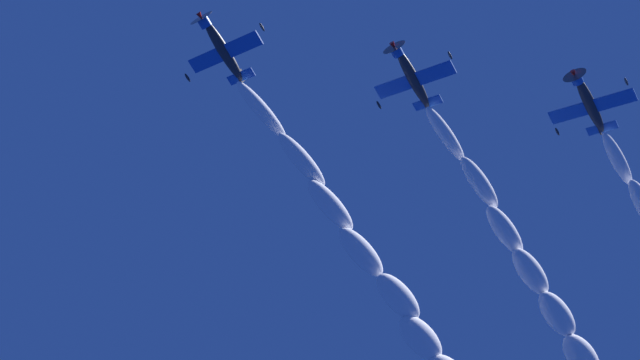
{
  "coord_description": "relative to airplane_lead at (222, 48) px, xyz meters",
  "views": [
    {
      "loc": [
        12.44,
        34.13,
        2.04
      ],
      "look_at": [
        -21.36,
        -2.09,
        76.98
      ],
      "focal_mm": 48.22,
      "sensor_mm": 36.0,
      "label": 1
    }
  ],
  "objects": [
    {
      "name": "smoke_trail_lead",
      "position": [
        -32.22,
        -8.31,
        -4.63
      ],
      "size": [
        46.25,
        13.95,
        9.02
      ],
      "color": "white"
    },
    {
      "name": "airplane_left_wingman",
      "position": [
        -16.04,
        10.27,
        0.86
      ],
      "size": [
        8.02,
        8.6,
        4.01
      ],
      "color": "#232328"
    },
    {
      "name": "airplane_right_wingman",
      "position": [
        -31.32,
        20.6,
        0.59
      ],
      "size": [
        8.05,
        8.58,
        3.85
      ],
      "color": "#232328"
    },
    {
      "name": "airplane_lead",
      "position": [
        0.0,
        0.0,
        0.0
      ],
      "size": [
        8.01,
        8.65,
        4.01
      ],
      "color": "#232328"
    },
    {
      "name": "smoke_trail_left_wingman",
      "position": [
        -48.41,
        1.92,
        -3.72
      ],
      "size": [
        46.5,
        14.15,
        8.92
      ],
      "color": "white"
    }
  ]
}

